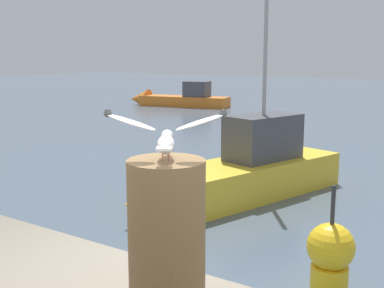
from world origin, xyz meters
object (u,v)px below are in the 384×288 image
at_px(boat_yellow, 232,175).
at_px(channel_buoy, 330,256).
at_px(mooring_post, 167,237).
at_px(seagull, 166,135).
at_px(boat_orange, 175,99).

distance_m(boat_yellow, channel_buoy, 3.93).
xyz_separation_m(mooring_post, seagull, (-0.00, 0.00, 0.57)).
xyz_separation_m(seagull, boat_yellow, (-2.95, 6.07, -1.86)).
xyz_separation_m(boat_orange, channel_buoy, (14.47, -17.01, 0.06)).
bearing_deg(mooring_post, boat_yellow, 115.90).
bearing_deg(boat_orange, seagull, -54.38).
height_order(boat_yellow, channel_buoy, boat_yellow).
distance_m(mooring_post, channel_buoy, 3.60).
distance_m(mooring_post, boat_yellow, 6.87).
bearing_deg(seagull, boat_yellow, 115.90).
bearing_deg(boat_yellow, seagull, -64.10).
bearing_deg(mooring_post, boat_orange, 125.62).
xyz_separation_m(mooring_post, boat_orange, (-14.59, 20.36, -1.39)).
height_order(seagull, channel_buoy, seagull).
relative_size(boat_yellow, channel_buoy, 3.96).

